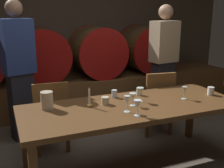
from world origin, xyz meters
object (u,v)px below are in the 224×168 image
(pitcher, at_px, (47,100))
(dining_table, at_px, (132,111))
(guest_left, at_px, (19,70))
(cup_center_right, at_px, (139,92))
(chair_left, at_px, (51,113))
(guest_right, at_px, (163,64))
(chair_right, at_px, (157,100))
(wine_barrel_center_left, at_px, (41,55))
(wine_barrel_far_right, at_px, (145,49))
(cup_far_right, at_px, (211,91))
(candle_center, at_px, (90,101))
(wine_glass_center, at_px, (133,97))
(wine_barrel_center_right, at_px, (97,52))
(cup_center_left, at_px, (114,94))
(cup_far_left, at_px, (105,101))
(wine_glass_far_left, at_px, (127,101))
(wine_glass_right, at_px, (140,92))
(wine_glass_far_right, at_px, (185,90))
(wine_glass_left, at_px, (137,105))

(pitcher, bearing_deg, dining_table, -14.49)
(guest_left, xyz_separation_m, pitcher, (0.17, -1.00, -0.12))
(pitcher, height_order, cup_center_right, pitcher)
(chair_left, relative_size, guest_right, 0.50)
(chair_right, bearing_deg, chair_left, 5.39)
(wine_barrel_center_left, height_order, wine_barrel_far_right, same)
(chair_right, bearing_deg, cup_far_right, 120.20)
(candle_center, xyz_separation_m, wine_glass_center, (0.42, -0.13, 0.04))
(pitcher, relative_size, cup_center_right, 2.13)
(wine_barrel_center_right, xyz_separation_m, cup_center_left, (-0.45, -1.84, -0.19))
(chair_right, height_order, wine_glass_center, chair_right)
(wine_barrel_center_right, height_order, cup_center_left, wine_barrel_center_right)
(candle_center, bearing_deg, guest_left, 117.50)
(cup_far_left, bearing_deg, candle_center, -174.86)
(candle_center, distance_m, wine_glass_far_left, 0.40)
(wine_glass_right, bearing_deg, guest_left, 134.28)
(candle_center, bearing_deg, chair_left, 116.03)
(wine_barrel_center_left, height_order, wine_glass_far_right, wine_barrel_center_left)
(wine_glass_far_right, bearing_deg, dining_table, 176.44)
(dining_table, relative_size, wine_glass_right, 14.59)
(chair_right, distance_m, pitcher, 1.63)
(guest_left, relative_size, wine_glass_far_left, 11.04)
(wine_barrel_center_right, distance_m, wine_glass_far_right, 2.20)
(guest_left, xyz_separation_m, cup_center_right, (1.22, -0.94, -0.16))
(wine_glass_left, bearing_deg, wine_barrel_far_right, 59.63)
(dining_table, bearing_deg, wine_glass_far_left, -129.97)
(guest_left, relative_size, pitcher, 10.16)
(wine_glass_far_right, height_order, cup_far_left, wine_glass_far_right)
(guest_left, bearing_deg, wine_glass_far_left, 105.12)
(wine_barrel_center_right, distance_m, wine_glass_center, 2.21)
(wine_glass_left, distance_m, wine_glass_right, 0.41)
(wine_glass_far_left, height_order, cup_far_right, wine_glass_far_left)
(chair_left, distance_m, cup_far_left, 0.79)
(wine_glass_right, xyz_separation_m, cup_far_left, (-0.37, 0.06, -0.07))
(wine_barrel_center_right, height_order, wine_glass_right, wine_barrel_center_right)
(chair_left, height_order, pitcher, pitcher)
(wine_barrel_center_right, relative_size, cup_far_right, 9.31)
(cup_center_right, bearing_deg, wine_barrel_far_right, 59.26)
(guest_right, height_order, wine_glass_left, guest_right)
(wine_barrel_center_right, bearing_deg, pitcher, -121.93)
(chair_left, relative_size, cup_center_left, 10.16)
(guest_left, bearing_deg, wine_barrel_far_right, -175.25)
(wine_glass_far_left, height_order, cup_center_right, wine_glass_far_left)
(wine_barrel_far_right, height_order, cup_far_left, wine_barrel_far_right)
(wine_barrel_far_right, distance_m, candle_center, 2.70)
(wine_barrel_far_right, xyz_separation_m, wine_glass_left, (-1.43, -2.43, -0.13))
(wine_barrel_center_right, xyz_separation_m, wine_glass_center, (-0.38, -2.17, -0.14))
(cup_far_right, bearing_deg, wine_barrel_center_left, 126.08)
(wine_barrel_center_right, xyz_separation_m, dining_table, (-0.38, -2.15, -0.30))
(cup_center_right, relative_size, cup_far_right, 0.89)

